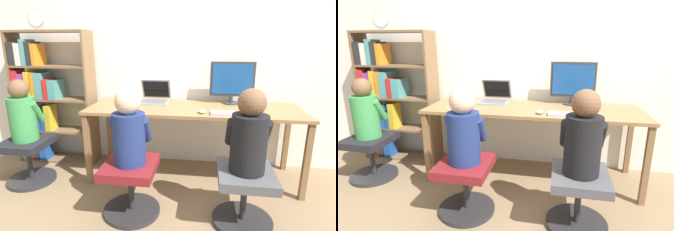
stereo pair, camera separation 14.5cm
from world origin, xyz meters
TOP-DOWN VIEW (x-y plane):
  - ground_plane at (0.00, 0.00)m, footprint 14.00×14.00m
  - wall_back at (0.00, 0.75)m, footprint 10.00×0.05m
  - desk at (0.00, 0.34)m, footprint 2.10×0.69m
  - desktop_monitor at (0.38, 0.57)m, footprint 0.45×0.17m
  - laptop at (-0.43, 0.52)m, footprint 0.32×0.35m
  - keyboard at (0.38, 0.11)m, footprint 0.42×0.13m
  - computer_mouse_by_keyboard at (0.09, 0.14)m, footprint 0.07×0.10m
  - office_chair_left at (0.44, -0.36)m, footprint 0.47×0.47m
  - office_chair_right at (-0.46, -0.36)m, footprint 0.47×0.47m
  - person_at_monitor at (0.44, -0.36)m, footprint 0.32×0.29m
  - person_at_laptop at (-0.46, -0.35)m, footprint 0.31×0.28m
  - bookshelf at (-1.74, 0.52)m, footprint 0.91×0.27m
  - desk_clock at (-1.67, 0.46)m, footprint 0.18×0.03m
  - office_chair_side at (-1.63, 0.00)m, footprint 0.47×0.47m
  - person_near_shelf at (-1.63, 0.00)m, footprint 0.30×0.28m

SIDE VIEW (x-z plane):
  - ground_plane at x=0.00m, z-range 0.00..0.00m
  - office_chair_left at x=0.44m, z-range 0.04..0.49m
  - office_chair_right at x=-0.46m, z-range 0.04..0.49m
  - office_chair_side at x=-1.63m, z-range 0.04..0.49m
  - desk at x=0.00m, z-range 0.31..1.06m
  - person_near_shelf at x=-1.63m, z-range 0.42..1.02m
  - person_at_laptop at x=-0.46m, z-range 0.42..1.03m
  - person_at_monitor at x=0.44m, z-range 0.42..1.05m
  - bookshelf at x=-1.74m, z-range 0.00..1.51m
  - keyboard at x=0.38m, z-range 0.75..0.78m
  - computer_mouse_by_keyboard at x=0.09m, z-range 0.76..0.78m
  - laptop at x=-0.43m, z-range 0.69..0.92m
  - desktop_monitor at x=0.38m, z-range 0.77..1.20m
  - wall_back at x=0.00m, z-range 0.00..2.60m
  - desk_clock at x=-1.67m, z-range 1.52..1.72m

